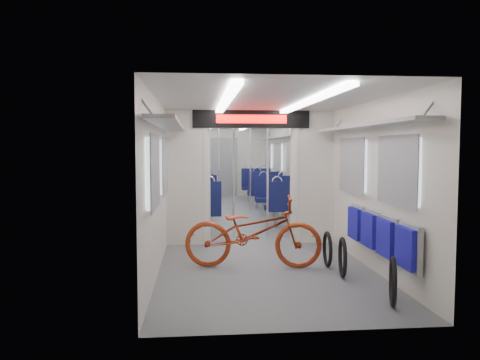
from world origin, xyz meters
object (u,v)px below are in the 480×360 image
Objects in this scene: stanchion_near_left at (234,176)px; stanchion_near_right at (268,175)px; bike_hoop_b at (343,259)px; seat_bay_far_left at (197,187)px; seat_bay_near_left at (197,200)px; flip_bench at (379,234)px; bike_hoop_c at (327,251)px; stanchion_far_right at (250,168)px; bike_hoop_a at (393,284)px; seat_bay_near_right at (280,198)px; bicycle at (253,232)px; seat_bay_far_right at (260,185)px; stanchion_far_left at (219,168)px.

stanchion_near_left and stanchion_near_right have the same top height.
bike_hoop_b is 0.27× the size of seat_bay_far_left.
seat_bay_near_left is at bearing -90.00° from seat_bay_far_left.
stanchion_near_left is at bearing 112.99° from bike_hoop_b.
flip_bench is 0.89m from bike_hoop_c.
seat_bay_near_left is 0.96× the size of stanchion_far_right.
seat_bay_near_right reaches higher than bike_hoop_a.
flip_bench is at bearing -16.55° from bike_hoop_b.
stanchion_near_right is (0.55, 2.29, 0.65)m from bicycle.
seat_bay_near_left is at bearing 117.94° from flip_bench.
stanchion_near_right is at bearing -5.10° from bicycle.
seat_bay_near_left is (-0.77, 3.59, 0.06)m from bicycle.
seat_bay_near_left is 4.11m from seat_bay_far_right.
stanchion_far_left reaches higher than seat_bay_far_left.
stanchion_near_left reaches higher than bike_hoop_b.
bike_hoop_a is 0.24× the size of seat_bay_near_left.
stanchion_near_left is 1.00× the size of stanchion_far_right.
bike_hoop_c is 0.22× the size of stanchion_near_left.
bike_hoop_b is (-0.43, 0.13, -0.34)m from flip_bench.
flip_bench is 0.92× the size of stanchion_near_left.
bike_hoop_a is 5.75m from seat_bay_near_right.
bike_hoop_a is 0.27× the size of seat_bay_far_left.
bike_hoop_b is (1.09, -0.60, -0.26)m from bicycle.
bike_hoop_c is at bearing 94.92° from bike_hoop_b.
seat_bay_near_right is (0.01, 4.61, 0.30)m from bike_hoop_b.
stanchion_far_right is at bearing 89.53° from stanchion_near_right.
bike_hoop_c is (1.04, -0.06, -0.27)m from bicycle.
seat_bay_far_right is at bearing -0.16° from bicycle.
flip_bench is 6.60m from stanchion_far_left.
bike_hoop_c is (-0.23, 1.67, -0.01)m from bike_hoop_a.
flip_bench is 0.92× the size of stanchion_near_right.
seat_bay_far_right is (-0.18, 8.98, 0.32)m from bike_hoop_a.
flip_bench reaches higher than bike_hoop_a.
stanchion_near_right is (0.65, 0.10, 0.00)m from stanchion_near_left.
bicycle is 3.78× the size of bike_hoop_c.
seat_bay_far_left reaches higher than bike_hoop_b.
seat_bay_far_left is at bearing 124.38° from stanchion_far_right.
bike_hoop_b is 0.23× the size of stanchion_far_right.
bike_hoop_a is 4.25m from stanchion_near_left.
flip_bench is 0.98× the size of seat_bay_far_right.
stanchion_far_right is at bearing 52.37° from seat_bay_near_left.
seat_bay_near_right reaches higher than bike_hoop_b.
stanchion_near_left reaches higher than flip_bench.
seat_bay_far_right reaches higher than seat_bay_far_left.
seat_bay_near_left is at bearing 113.98° from bike_hoop_b.
seat_bay_near_right is 3.80m from seat_bay_far_left.
stanchion_near_right reaches higher than seat_bay_far_left.
flip_bench is at bearing -62.06° from seat_bay_near_left.
bike_hoop_b is 3.17m from stanchion_near_left.
seat_bay_near_right is 0.88× the size of stanchion_near_right.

